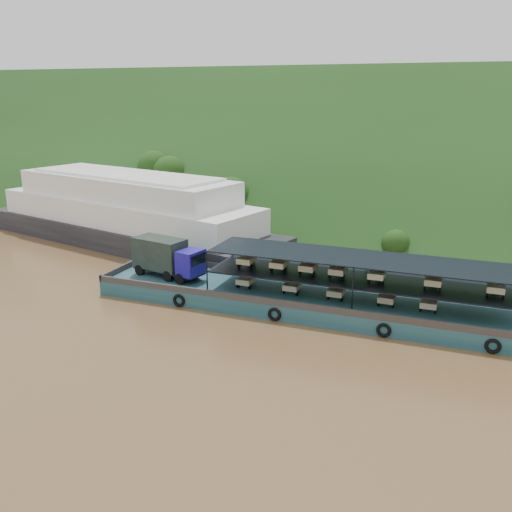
% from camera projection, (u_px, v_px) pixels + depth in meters
% --- Properties ---
extents(ground, '(160.00, 160.00, 0.00)m').
position_uv_depth(ground, '(266.00, 307.00, 45.02)').
color(ground, brown).
rests_on(ground, ground).
extents(hillside, '(140.00, 39.60, 39.60)m').
position_uv_depth(hillside, '(358.00, 217.00, 77.23)').
color(hillside, '#183814').
rests_on(hillside, ground).
extents(cargo_barge, '(35.00, 7.18, 4.54)m').
position_uv_depth(cargo_barge, '(302.00, 294.00, 44.71)').
color(cargo_barge, '#16414E').
rests_on(cargo_barge, ground).
extents(passenger_ferry, '(39.76, 18.44, 7.81)m').
position_uv_depth(passenger_ferry, '(127.00, 213.00, 63.67)').
color(passenger_ferry, black).
rests_on(passenger_ferry, ground).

